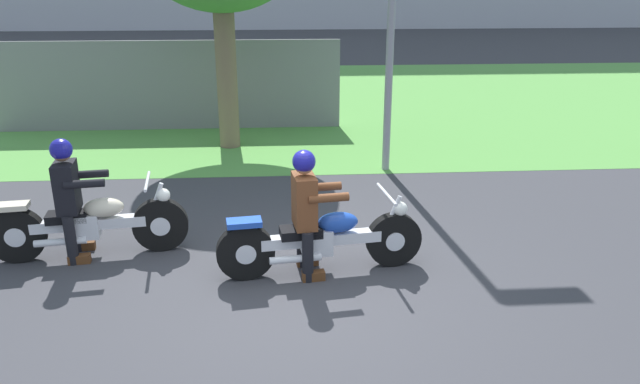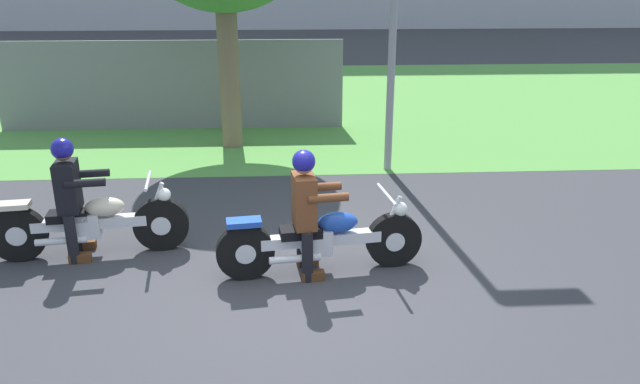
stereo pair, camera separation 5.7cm
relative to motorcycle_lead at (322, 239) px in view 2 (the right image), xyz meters
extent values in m
plane|color=#38383D|center=(-0.29, -0.44, -0.38)|extent=(120.00, 120.00, 0.00)
cube|color=#549342|center=(-0.29, 9.32, -0.38)|extent=(60.00, 12.00, 0.01)
cylinder|color=black|center=(0.80, 0.11, -0.07)|extent=(0.62, 0.20, 0.61)
cylinder|color=silver|center=(0.80, 0.11, -0.07)|extent=(0.23, 0.17, 0.21)
cylinder|color=black|center=(-0.81, -0.11, -0.07)|extent=(0.62, 0.20, 0.61)
cylinder|color=silver|center=(-0.81, -0.11, -0.07)|extent=(0.23, 0.17, 0.21)
cube|color=silver|center=(-0.01, 0.00, 0.01)|extent=(1.31, 0.31, 0.12)
cube|color=silver|center=(-0.06, -0.01, -0.01)|extent=(0.35, 0.28, 0.28)
ellipsoid|color=#1E47B2|center=(0.17, 0.03, 0.19)|extent=(0.47, 0.30, 0.22)
cube|color=black|center=(-0.23, -0.03, 0.11)|extent=(0.47, 0.30, 0.10)
cube|color=#1E47B2|center=(-0.81, -0.11, 0.26)|extent=(0.38, 0.25, 0.06)
cylinder|color=silver|center=(0.75, 0.10, 0.18)|extent=(0.26, 0.08, 0.53)
cylinder|color=silver|center=(0.70, 0.10, 0.47)|extent=(0.12, 0.66, 0.04)
sphere|color=white|center=(0.86, 0.12, 0.29)|extent=(0.16, 0.16, 0.16)
cylinder|color=silver|center=(-0.29, -0.18, -0.13)|extent=(0.56, 0.15, 0.08)
cylinder|color=black|center=(-0.21, 0.16, -0.10)|extent=(0.12, 0.12, 0.56)
cube|color=#593319|center=(-0.15, 0.16, -0.33)|extent=(0.25, 0.13, 0.10)
cylinder|color=black|center=(-0.16, -0.20, -0.10)|extent=(0.12, 0.12, 0.56)
cube|color=#593319|center=(-0.10, -0.19, -0.33)|extent=(0.25, 0.13, 0.10)
cube|color=brown|center=(-0.19, -0.02, 0.46)|extent=(0.27, 0.41, 0.56)
cylinder|color=brown|center=(0.01, 0.18, 0.54)|extent=(0.43, 0.14, 0.09)
cylinder|color=brown|center=(0.05, -0.16, 0.54)|extent=(0.43, 0.14, 0.09)
sphere|color=tan|center=(-0.19, -0.02, 0.86)|extent=(0.20, 0.20, 0.20)
sphere|color=navy|center=(-0.19, -0.02, 0.89)|extent=(0.24, 0.24, 0.24)
cylinder|color=black|center=(-1.83, 0.68, -0.06)|extent=(0.65, 0.20, 0.64)
cylinder|color=silver|center=(-1.83, 0.68, -0.06)|extent=(0.24, 0.17, 0.22)
cylinder|color=black|center=(-3.38, 0.47, -0.06)|extent=(0.65, 0.20, 0.64)
cylinder|color=silver|center=(-3.38, 0.47, -0.06)|extent=(0.24, 0.17, 0.22)
cube|color=silver|center=(-2.61, 0.57, 0.02)|extent=(1.26, 0.30, 0.12)
cube|color=silver|center=(-2.66, 0.57, 0.00)|extent=(0.35, 0.28, 0.28)
ellipsoid|color=beige|center=(-2.43, 0.60, 0.20)|extent=(0.47, 0.30, 0.22)
cube|color=black|center=(-2.83, 0.55, 0.12)|extent=(0.47, 0.30, 0.10)
cube|color=beige|center=(-3.38, 0.47, 0.28)|extent=(0.38, 0.25, 0.06)
cylinder|color=silver|center=(-1.88, 0.67, 0.19)|extent=(0.26, 0.08, 0.53)
cylinder|color=silver|center=(-1.93, 0.66, 0.48)|extent=(0.12, 0.66, 0.04)
sphere|color=white|center=(-1.77, 0.68, 0.30)|extent=(0.16, 0.16, 0.16)
cylinder|color=silver|center=(-2.89, 0.40, -0.12)|extent=(0.56, 0.15, 0.08)
cylinder|color=black|center=(-2.81, 0.73, -0.10)|extent=(0.12, 0.12, 0.57)
cube|color=#593319|center=(-2.75, 0.74, -0.33)|extent=(0.25, 0.13, 0.10)
cylinder|color=black|center=(-2.76, 0.37, -0.10)|extent=(0.12, 0.12, 0.57)
cube|color=#593319|center=(-2.70, 0.38, -0.33)|extent=(0.25, 0.13, 0.10)
cube|color=black|center=(-2.79, 0.55, 0.47)|extent=(0.27, 0.41, 0.56)
cylinder|color=black|center=(-2.59, 0.75, 0.55)|extent=(0.43, 0.14, 0.09)
cylinder|color=black|center=(-2.55, 0.41, 0.55)|extent=(0.43, 0.14, 0.09)
sphere|color=#996B4C|center=(-2.79, 0.55, 0.87)|extent=(0.20, 0.20, 0.20)
sphere|color=navy|center=(-2.79, 0.55, 0.90)|extent=(0.24, 0.24, 0.24)
cylinder|color=brown|center=(-1.37, 5.16, 0.89)|extent=(0.37, 0.37, 2.55)
cube|color=slate|center=(-2.68, 6.57, 0.52)|extent=(7.00, 0.06, 1.80)
camera|label=1|loc=(-0.41, -5.93, 2.70)|focal=34.11mm
camera|label=2|loc=(-0.36, -5.93, 2.70)|focal=34.11mm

